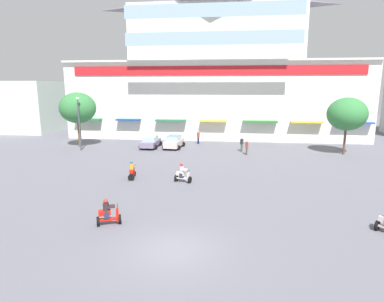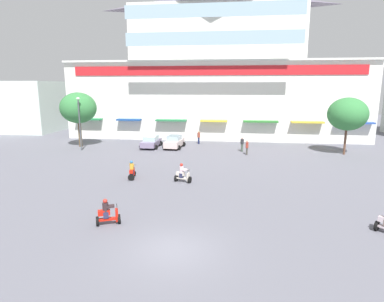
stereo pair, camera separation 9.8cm
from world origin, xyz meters
name	(u,v)px [view 1 (the left image)]	position (x,y,z in m)	size (l,w,h in m)	color
ground_plane	(201,175)	(0.00, 13.00, 0.00)	(128.00, 128.00, 0.00)	slate
colonial_building	(215,77)	(0.00, 35.15, 8.80)	(41.79, 14.21, 20.85)	white
flank_building_left	(21,106)	(-32.50, 36.63, 4.09)	(12.56, 9.75, 8.18)	silver
plaza_tree_0	(78,108)	(-16.16, 23.91, 4.80)	(4.43, 4.07, 6.70)	brown
plaza_tree_1	(347,114)	(14.94, 23.19, 4.47)	(4.17, 4.19, 6.26)	brown
parked_car_0	(151,142)	(-7.28, 24.50, 0.72)	(2.33, 4.17, 1.43)	gray
parked_car_1	(174,142)	(-4.38, 24.49, 0.77)	(2.46, 4.05, 1.54)	beige
scooter_rider_1	(108,214)	(-4.03, 2.28, 0.63)	(1.39, 0.99, 1.50)	black
scooter_rider_2	(183,175)	(-1.20, 10.64, 0.62)	(1.41, 0.87, 1.52)	black
scooter_rider_3	(132,171)	(-5.47, 11.11, 0.63)	(0.77, 1.45, 1.54)	black
pedestrian_0	(242,144)	(3.76, 23.36, 0.94)	(0.55, 0.55, 1.66)	#455346
pedestrian_1	(247,146)	(4.24, 21.58, 0.95)	(0.39, 0.39, 1.64)	#46433C
pedestrian_2	(198,137)	(-1.74, 27.78, 0.95)	(0.49, 0.49, 1.68)	#171E44
streetlamp_near	(79,119)	(-15.03, 21.74, 3.65)	(0.40, 0.40, 6.19)	#474C51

